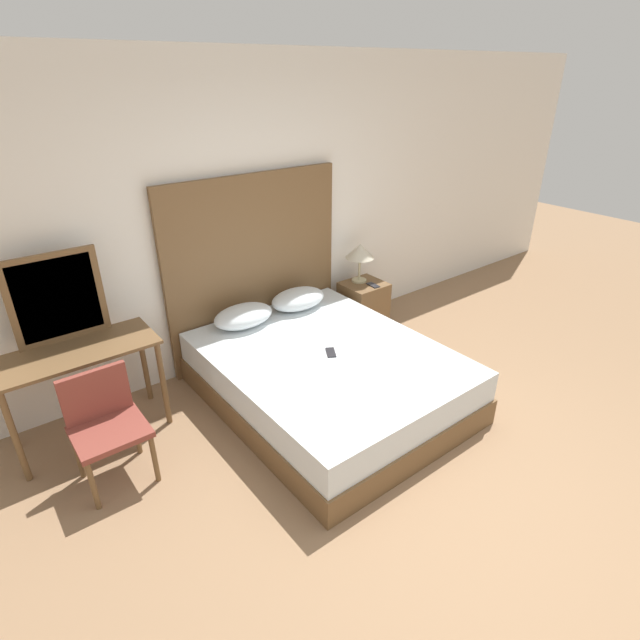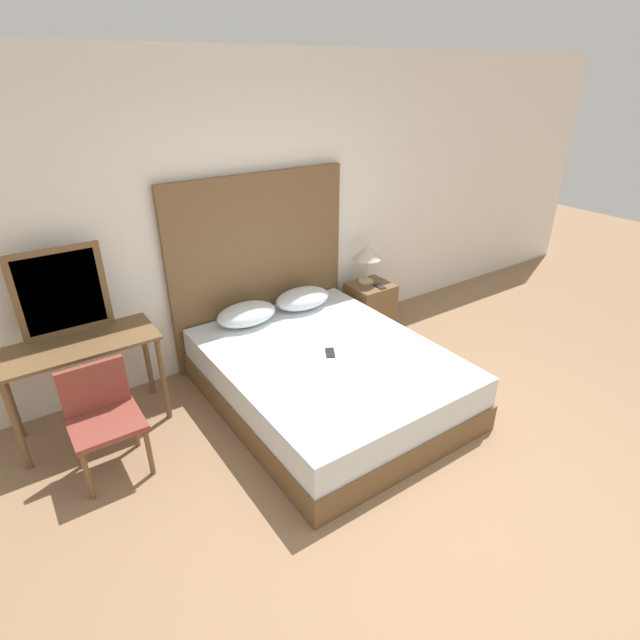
% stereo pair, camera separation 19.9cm
% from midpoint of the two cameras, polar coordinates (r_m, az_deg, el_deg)
% --- Properties ---
extents(ground_plane, '(16.00, 16.00, 0.00)m').
position_cam_midpoint_polar(ground_plane, '(3.49, 13.91, -20.74)').
color(ground_plane, '#8C6B4C').
extents(wall_back, '(10.00, 0.06, 2.70)m').
position_cam_midpoint_polar(wall_back, '(4.58, -10.65, 11.45)').
color(wall_back, white).
rests_on(wall_back, ground_plane).
extents(bed, '(1.69, 2.12, 0.47)m').
position_cam_midpoint_polar(bed, '(4.18, -0.48, -6.51)').
color(bed, brown).
rests_on(bed, ground_plane).
extents(headboard, '(1.78, 0.05, 1.73)m').
position_cam_midpoint_polar(headboard, '(4.71, -8.60, 5.82)').
color(headboard, brown).
rests_on(headboard, ground_plane).
extents(pillow_left, '(0.55, 0.36, 0.18)m').
position_cam_midpoint_polar(pillow_left, '(4.50, -10.00, 0.44)').
color(pillow_left, silver).
rests_on(pillow_left, bed).
extents(pillow_right, '(0.55, 0.36, 0.18)m').
position_cam_midpoint_polar(pillow_right, '(4.77, -3.72, 2.41)').
color(pillow_right, silver).
rests_on(pillow_right, bed).
extents(phone_on_bed, '(0.14, 0.16, 0.01)m').
position_cam_midpoint_polar(phone_on_bed, '(4.04, -0.17, -3.74)').
color(phone_on_bed, '#232328').
rests_on(phone_on_bed, bed).
extents(nightstand, '(0.43, 0.40, 0.52)m').
position_cam_midpoint_polar(nightstand, '(5.33, 3.89, 1.60)').
color(nightstand, brown).
rests_on(nightstand, ground_plane).
extents(table_lamp, '(0.30, 0.30, 0.41)m').
position_cam_midpoint_polar(table_lamp, '(5.17, 3.49, 7.74)').
color(table_lamp, tan).
rests_on(table_lamp, nightstand).
extents(phone_on_nightstand, '(0.09, 0.16, 0.01)m').
position_cam_midpoint_polar(phone_on_nightstand, '(5.18, 4.99, 3.99)').
color(phone_on_nightstand, '#232328').
rests_on(phone_on_nightstand, nightstand).
extents(vanity_desk, '(1.09, 0.49, 0.75)m').
position_cam_midpoint_polar(vanity_desk, '(4.03, -27.12, -4.63)').
color(vanity_desk, brown).
rests_on(vanity_desk, ground_plane).
extents(vanity_mirror, '(0.63, 0.03, 0.66)m').
position_cam_midpoint_polar(vanity_mirror, '(4.03, -29.14, 2.23)').
color(vanity_mirror, brown).
rests_on(vanity_mirror, vanity_desk).
extents(chair, '(0.46, 0.41, 0.78)m').
position_cam_midpoint_polar(chair, '(3.68, -24.81, -10.38)').
color(chair, brown).
rests_on(chair, ground_plane).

